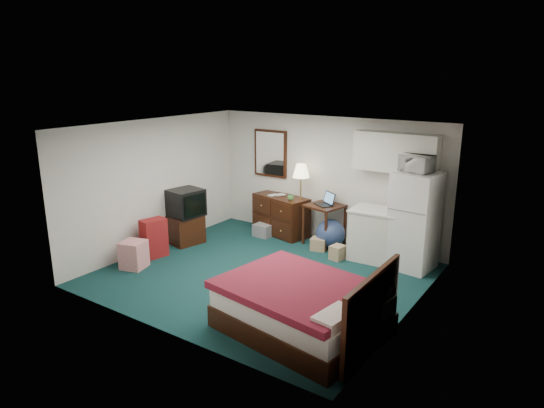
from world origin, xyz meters
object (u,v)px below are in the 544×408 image
Objects in this scene: floor_lamp at (301,202)px; fridge at (414,221)px; dresser at (281,215)px; bed at (301,308)px; tv_stand at (185,229)px; suitcase at (154,238)px; desk at (324,225)px; kitchen_counter at (375,235)px.

fridge is (2.40, -0.19, 0.07)m from floor_lamp.
dresser is 0.61× the size of bed.
bed is at bearing -93.25° from fridge.
bed reaches higher than tv_stand.
floor_lamp is 0.92× the size of fridge.
bed is 2.77× the size of suitcase.
floor_lamp is 3.68m from bed.
kitchen_counter is (1.15, -0.20, 0.05)m from desk.
desk is at bearing 58.10° from suitcase.
desk is 0.48× the size of fridge.
dresser reaches higher than desk.
desk reaches higher than suitcase.
bed is at bearing -54.35° from desk.
fridge reaches higher than suitcase.
kitchen_counter is 3.73m from tv_stand.
suitcase reaches higher than bed.
kitchen_counter is 0.79m from fridge.
tv_stand is at bearing -117.13° from dresser.
desk is 2.78m from tv_stand.
dresser reaches higher than suitcase.
tv_stand is (-1.79, -1.50, -0.50)m from floor_lamp.
floor_lamp reaches higher than dresser.
fridge reaches higher than dresser.
fridge is at bearing 8.48° from dresser.
tv_stand is (-4.18, -1.30, -0.57)m from fridge.
tv_stand is (-1.29, -1.53, -0.13)m from dresser.
kitchen_counter is (2.20, -0.24, 0.05)m from dresser.
desk is 3.39m from bed.
suitcase is (-1.72, -2.38, -0.42)m from floor_lamp.
tv_stand is (-3.69, 1.62, -0.04)m from bed.
fridge is 2.36× the size of suitcase.
kitchen_counter is 1.27× the size of suitcase.
floor_lamp reaches higher than desk.
floor_lamp is at bearing 170.17° from kitchen_counter.
suitcase is at bearing -145.66° from fridge.
kitchen_counter is 2.93m from bed.
bed is at bearing -89.24° from kitchen_counter.
dresser is 1.98× the size of tv_stand.
kitchen_counter reaches higher than suitcase.
dresser is 0.71× the size of fridge.
floor_lamp is at bearing -178.21° from fridge.
bed is 4.03m from tv_stand.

